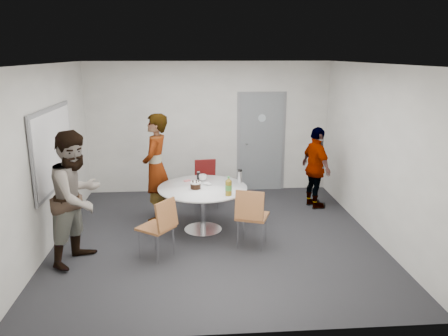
{
  "coord_description": "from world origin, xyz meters",
  "views": [
    {
      "loc": [
        -0.37,
        -6.46,
        2.85
      ],
      "look_at": [
        0.14,
        0.25,
        1.08
      ],
      "focal_mm": 35.0,
      "sensor_mm": 36.0,
      "label": 1
    }
  ],
  "objects": [
    {
      "name": "ceiling",
      "position": [
        0.0,
        0.0,
        2.7
      ],
      "size": [
        5.0,
        5.0,
        0.0
      ],
      "primitive_type": "plane",
      "rotation": [
        3.14,
        0.0,
        0.0
      ],
      "color": "silver",
      "rests_on": "wall_back"
    },
    {
      "name": "chair_far",
      "position": [
        -0.1,
        1.54,
        0.54
      ],
      "size": [
        0.47,
        0.5,
        0.89
      ],
      "rotation": [
        0.0,
        0.0,
        3.26
      ],
      "color": "maroon",
      "rests_on": "floor"
    },
    {
      "name": "whiteboard",
      "position": [
        -2.46,
        0.2,
        1.45
      ],
      "size": [
        0.04,
        1.9,
        1.25
      ],
      "color": "gray",
      "rests_on": "wall_left"
    },
    {
      "name": "table",
      "position": [
        -0.18,
        0.29,
        0.65
      ],
      "size": [
        1.44,
        1.44,
        1.05
      ],
      "color": "white",
      "rests_on": "floor"
    },
    {
      "name": "wall_right",
      "position": [
        2.5,
        0.0,
        1.35
      ],
      "size": [
        0.0,
        5.0,
        5.0
      ],
      "primitive_type": "plane",
      "rotation": [
        1.57,
        0.0,
        -1.57
      ],
      "color": "beige",
      "rests_on": "floor"
    },
    {
      "name": "door",
      "position": [
        1.1,
        2.48,
        1.03
      ],
      "size": [
        1.02,
        0.17,
        2.12
      ],
      "color": "slate",
      "rests_on": "wall_back"
    },
    {
      "name": "chair_near_right",
      "position": [
        0.49,
        -0.44,
        0.57
      ],
      "size": [
        0.57,
        0.6,
        0.93
      ],
      "rotation": [
        0.0,
        0.0,
        -0.36
      ],
      "color": "brown",
      "rests_on": "floor"
    },
    {
      "name": "wall_front",
      "position": [
        0.0,
        -2.5,
        1.35
      ],
      "size": [
        5.0,
        0.0,
        5.0
      ],
      "primitive_type": "plane",
      "rotation": [
        -1.57,
        0.0,
        0.0
      ],
      "color": "beige",
      "rests_on": "floor"
    },
    {
      "name": "floor",
      "position": [
        0.0,
        0.0,
        0.0
      ],
      "size": [
        5.0,
        5.0,
        0.0
      ],
      "primitive_type": "plane",
      "color": "black",
      "rests_on": "ground"
    },
    {
      "name": "person_left",
      "position": [
        -1.95,
        -0.64,
        0.93
      ],
      "size": [
        1.02,
        1.12,
        1.87
      ],
      "primitive_type": "imported",
      "rotation": [
        0.0,
        0.0,
        1.14
      ],
      "color": "white",
      "rests_on": "floor"
    },
    {
      "name": "person_main",
      "position": [
        -0.99,
        0.87,
        0.94
      ],
      "size": [
        0.58,
        0.76,
        1.88
      ],
      "primitive_type": "imported",
      "rotation": [
        0.0,
        0.0,
        -1.77
      ],
      "color": "#A5C6EA",
      "rests_on": "floor"
    },
    {
      "name": "person_right",
      "position": [
        1.95,
        1.27,
        0.77
      ],
      "size": [
        0.59,
        0.97,
        1.54
      ],
      "primitive_type": "imported",
      "rotation": [
        0.0,
        0.0,
        1.82
      ],
      "color": "black",
      "rests_on": "floor"
    },
    {
      "name": "wall_back",
      "position": [
        0.0,
        2.5,
        1.35
      ],
      "size": [
        5.0,
        0.0,
        5.0
      ],
      "primitive_type": "plane",
      "rotation": [
        1.57,
        0.0,
        0.0
      ],
      "color": "beige",
      "rests_on": "floor"
    },
    {
      "name": "chair_near_left",
      "position": [
        -0.82,
        -0.69,
        0.54
      ],
      "size": [
        0.62,
        0.61,
        0.89
      ],
      "rotation": [
        0.0,
        0.0,
        0.94
      ],
      "color": "brown",
      "rests_on": "floor"
    },
    {
      "name": "wall_left",
      "position": [
        -2.5,
        0.0,
        1.35
      ],
      "size": [
        0.0,
        5.0,
        5.0
      ],
      "primitive_type": "plane",
      "rotation": [
        1.57,
        0.0,
        1.57
      ],
      "color": "beige",
      "rests_on": "floor"
    }
  ]
}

